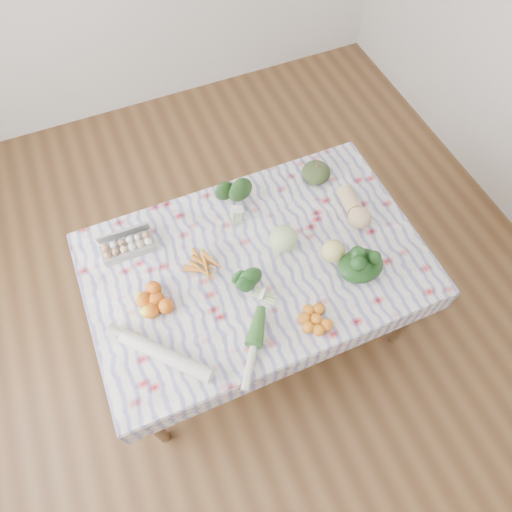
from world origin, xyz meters
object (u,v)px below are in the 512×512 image
egg_carton (128,247)px  kabocha_squash (316,172)px  cabbage (284,238)px  butternut_squash (355,207)px  grapefruit (333,251)px  dining_table (256,270)px

egg_carton → kabocha_squash: bearing=3.9°
egg_carton → cabbage: cabbage is taller
egg_carton → cabbage: (0.72, -0.27, 0.03)m
egg_carton → cabbage: bearing=-19.8°
butternut_squash → grapefruit: butternut_squash is taller
dining_table → kabocha_squash: kabocha_squash is taller
cabbage → butternut_squash: cabbage is taller
dining_table → kabocha_squash: bearing=35.5°
dining_table → grapefruit: size_ratio=14.17×
butternut_squash → kabocha_squash: bearing=110.1°
kabocha_squash → cabbage: cabbage is taller
kabocha_squash → cabbage: size_ratio=1.14×
egg_carton → grapefruit: (0.92, -0.42, 0.02)m
butternut_squash → grapefruit: bearing=-133.7°
egg_carton → kabocha_squash: 1.07m
dining_table → egg_carton: egg_carton is taller
egg_carton → grapefruit: bearing=-24.0°
kabocha_squash → butternut_squash: butternut_squash is taller
kabocha_squash → grapefruit: 0.50m
egg_carton → butternut_squash: size_ratio=1.06×
egg_carton → kabocha_squash: size_ratio=1.70×
cabbage → grapefruit: 0.25m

